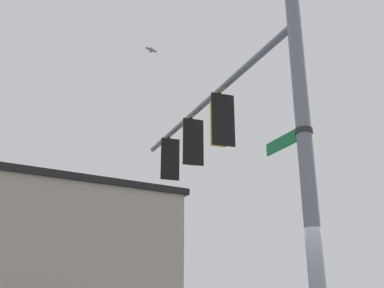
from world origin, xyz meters
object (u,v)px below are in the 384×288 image
object	(u,v)px
traffic_light_mid_inner	(191,144)
bird_flying	(151,50)
street_name_sign	(293,137)
traffic_light_nearest_pole	(220,122)
traffic_light_mid_outer	(168,161)

from	to	relation	value
traffic_light_mid_inner	bird_flying	world-z (taller)	bird_flying
street_name_sign	bird_flying	xyz separation A→B (m)	(-1.30, 4.89, 4.19)
street_name_sign	traffic_light_mid_inner	bearing A→B (deg)	94.91
traffic_light_nearest_pole	traffic_light_mid_inner	distance (m)	1.61
street_name_sign	bird_flying	bearing A→B (deg)	104.94
traffic_light_mid_outer	street_name_sign	xyz separation A→B (m)	(0.49, -5.73, -1.20)
traffic_light_mid_outer	street_name_sign	distance (m)	5.88
traffic_light_nearest_pole	street_name_sign	distance (m)	2.81
bird_flying	traffic_light_mid_outer	bearing A→B (deg)	46.24
street_name_sign	traffic_light_mid_outer	bearing A→B (deg)	94.92
street_name_sign	bird_flying	distance (m)	6.57
traffic_light_nearest_pole	traffic_light_mid_outer	size ratio (longest dim) A/B	1.00
traffic_light_mid_outer	bird_flying	world-z (taller)	bird_flying
traffic_light_mid_inner	street_name_sign	xyz separation A→B (m)	(0.36, -4.13, -1.20)
traffic_light_mid_inner	traffic_light_mid_outer	size ratio (longest dim) A/B	1.00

